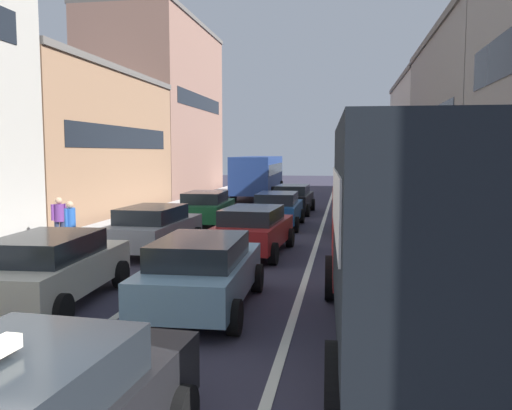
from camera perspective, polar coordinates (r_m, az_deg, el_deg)
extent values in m
cube|color=#B7B7B7|center=(25.65, -11.88, -1.42)|extent=(2.60, 64.00, 0.14)
cube|color=silver|center=(24.29, -0.82, -1.85)|extent=(0.16, 60.00, 0.01)
cube|color=silver|center=(23.92, 7.22, -2.01)|extent=(0.16, 60.00, 0.01)
cube|color=#9E7556|center=(29.57, -20.25, 6.10)|extent=(7.00, 14.57, 7.18)
cube|color=black|center=(28.01, -13.97, 7.06)|extent=(0.02, 11.73, 1.10)
cube|color=#66605B|center=(29.86, -20.50, 13.29)|extent=(7.20, 14.57, 0.30)
cube|color=#936B5B|center=(43.05, -10.52, 9.90)|extent=(7.00, 14.57, 12.87)
cube|color=black|center=(42.04, -5.95, 10.95)|extent=(0.02, 11.73, 1.10)
cube|color=#66605B|center=(44.04, -10.68, 18.47)|extent=(7.20, 14.57, 0.30)
cube|color=#B2ADA3|center=(41.01, 19.88, 6.61)|extent=(7.00, 14.57, 8.20)
cube|color=black|center=(40.55, 14.97, 7.35)|extent=(0.02, 11.73, 1.10)
cube|color=#66605B|center=(41.33, 20.08, 12.50)|extent=(7.20, 14.57, 0.30)
cube|color=gray|center=(26.71, 25.53, 7.23)|extent=(7.00, 14.57, 8.33)
cube|color=black|center=(26.00, 18.02, 8.48)|extent=(0.02, 11.73, 1.10)
cube|color=#A51E1E|center=(11.48, 14.25, -3.26)|extent=(2.48, 2.48, 1.90)
cube|color=black|center=(12.63, 13.65, -0.71)|extent=(2.02, 0.10, 0.70)
cube|color=black|center=(7.70, 17.66, -2.03)|extent=(2.59, 5.52, 2.80)
cube|color=white|center=(7.54, 8.60, 0.16)|extent=(0.19, 4.48, 0.90)
cylinder|color=black|center=(11.67, 8.17, -7.76)|extent=(0.33, 0.97, 0.96)
cylinder|color=black|center=(11.94, 19.87, -7.73)|extent=(0.33, 0.97, 0.96)
cylinder|color=black|center=(6.64, 8.72, -18.34)|extent=(0.33, 0.97, 0.96)
cylinder|color=black|center=(7.10, -22.84, -18.49)|extent=(0.26, 0.65, 0.64)
cube|color=#759EB7|center=(10.90, -5.76, -7.66)|extent=(1.92, 4.35, 0.70)
cube|color=#1E2328|center=(10.59, -6.04, -4.96)|extent=(1.65, 2.45, 0.52)
cylinder|color=black|center=(12.58, -8.25, -7.52)|extent=(0.24, 0.65, 0.64)
cylinder|color=black|center=(12.21, 0.15, -7.87)|extent=(0.24, 0.65, 0.64)
cylinder|color=black|center=(9.91, -13.07, -11.24)|extent=(0.24, 0.65, 0.64)
cylinder|color=black|center=(9.42, -2.33, -11.98)|extent=(0.24, 0.65, 0.64)
cube|color=beige|center=(11.98, -21.06, -6.80)|extent=(2.02, 4.39, 0.70)
cube|color=#1E2328|center=(11.70, -21.61, -4.31)|extent=(1.71, 2.49, 0.52)
cylinder|color=black|center=(13.74, -21.59, -6.74)|extent=(0.25, 0.65, 0.64)
cylinder|color=black|center=(12.98, -14.35, -7.23)|extent=(0.25, 0.65, 0.64)
cylinder|color=black|center=(10.39, -20.20, -10.64)|extent=(0.25, 0.65, 0.64)
cube|color=#A51E1E|center=(16.63, -0.25, -3.01)|extent=(2.06, 4.40, 0.70)
cube|color=#1E2328|center=(16.36, -0.42, -1.18)|extent=(1.73, 2.50, 0.52)
cylinder|color=black|center=(18.30, -2.01, -3.32)|extent=(0.26, 0.65, 0.64)
cylinder|color=black|center=(17.92, 3.69, -3.53)|extent=(0.26, 0.65, 0.64)
cylinder|color=black|center=(15.54, -4.81, -4.95)|extent=(0.26, 0.65, 0.64)
cylinder|color=black|center=(15.08, 1.88, -5.26)|extent=(0.26, 0.65, 0.64)
cube|color=gray|center=(17.22, -10.84, -2.81)|extent=(1.96, 4.36, 0.70)
cube|color=#1E2328|center=(16.97, -11.14, -1.04)|extent=(1.67, 2.47, 0.52)
cylinder|color=black|center=(18.96, -11.70, -3.13)|extent=(0.24, 0.65, 0.64)
cylinder|color=black|center=(18.31, -6.40, -3.35)|extent=(0.24, 0.65, 0.64)
cylinder|color=black|center=(16.36, -15.78, -4.61)|extent=(0.24, 0.65, 0.64)
cylinder|color=black|center=(15.60, -9.75, -4.97)|extent=(0.24, 0.65, 0.64)
cube|color=#194C8C|center=(22.68, 2.34, -0.69)|extent=(1.81, 4.30, 0.70)
cube|color=#1E2328|center=(22.43, 2.29, 0.67)|extent=(1.59, 2.41, 0.52)
cylinder|color=black|center=(24.29, 0.61, -1.10)|extent=(0.22, 0.64, 0.64)
cylinder|color=black|center=(24.07, 4.95, -1.18)|extent=(0.22, 0.64, 0.64)
cylinder|color=black|center=(21.42, -0.59, -2.01)|extent=(0.22, 0.64, 0.64)
cylinder|color=black|center=(21.18, 4.32, -2.11)|extent=(0.22, 0.64, 0.64)
cube|color=#19592D|center=(23.24, -5.36, -0.56)|extent=(1.96, 4.36, 0.70)
cube|color=#1E2328|center=(22.99, -5.48, 0.77)|extent=(1.67, 2.47, 0.52)
cylinder|color=black|center=(24.90, -6.67, -0.97)|extent=(0.24, 0.65, 0.64)
cylinder|color=black|center=(24.52, -2.50, -1.04)|extent=(0.24, 0.65, 0.64)
cylinder|color=black|center=(22.10, -8.52, -1.83)|extent=(0.24, 0.65, 0.64)
cylinder|color=black|center=(21.67, -3.83, -1.93)|extent=(0.24, 0.65, 0.64)
cube|color=black|center=(27.97, 3.98, 0.50)|extent=(1.93, 4.35, 0.70)
cube|color=#1E2328|center=(27.73, 3.94, 1.61)|extent=(1.65, 2.45, 0.52)
cylinder|color=black|center=(29.57, 2.57, 0.10)|extent=(0.24, 0.65, 0.64)
cylinder|color=black|center=(29.35, 6.12, 0.04)|extent=(0.24, 0.65, 0.64)
cylinder|color=black|center=(26.70, 1.62, -0.49)|extent=(0.24, 0.65, 0.64)
cylinder|color=black|center=(26.45, 5.55, -0.57)|extent=(0.24, 0.65, 0.64)
cube|color=silver|center=(15.87, 12.75, -3.57)|extent=(1.95, 4.36, 0.70)
cube|color=#1E2328|center=(15.59, 12.86, -1.65)|extent=(1.67, 2.46, 0.52)
cylinder|color=black|center=(17.31, 9.25, -3.91)|extent=(0.24, 0.65, 0.64)
cylinder|color=black|center=(17.46, 15.31, -3.96)|extent=(0.24, 0.65, 0.64)
cylinder|color=black|center=(14.44, 9.58, -5.83)|extent=(0.24, 0.65, 0.64)
cylinder|color=black|center=(14.62, 16.85, -5.85)|extent=(0.24, 0.65, 0.64)
cube|color=#B29319|center=(21.55, 11.10, -1.13)|extent=(1.89, 4.34, 0.70)
cube|color=#1E2328|center=(21.29, 11.13, 0.30)|extent=(1.63, 2.44, 0.52)
cylinder|color=black|center=(23.05, 8.77, -1.53)|extent=(0.23, 0.64, 0.64)
cylinder|color=black|center=(23.06, 13.35, -1.61)|extent=(0.23, 0.64, 0.64)
cylinder|color=black|center=(20.15, 8.49, -2.55)|extent=(0.23, 0.64, 0.64)
cylinder|color=black|center=(20.17, 13.72, -2.65)|extent=(0.23, 0.64, 0.64)
cube|color=navy|center=(37.55, 0.28, 3.40)|extent=(2.87, 10.58, 2.40)
cube|color=black|center=(37.54, 0.28, 3.95)|extent=(2.88, 9.95, 0.70)
cylinder|color=black|center=(41.52, -0.77, 1.96)|extent=(0.33, 1.01, 1.00)
cylinder|color=black|center=(41.24, 2.67, 1.92)|extent=(0.33, 1.01, 1.00)
cylinder|color=black|center=(34.70, -2.43, 1.22)|extent=(0.33, 1.01, 1.00)
cylinder|color=black|center=(34.36, 1.68, 1.18)|extent=(0.33, 1.01, 1.00)
cylinder|color=#262D47|center=(19.48, -20.11, -2.85)|extent=(0.16, 0.16, 0.82)
cylinder|color=#262D47|center=(19.43, -20.62, -2.89)|extent=(0.16, 0.16, 0.82)
cylinder|color=#66337F|center=(19.37, -20.43, -0.79)|extent=(0.34, 0.34, 0.60)
sphere|color=tan|center=(19.33, -20.48, 0.44)|extent=(0.24, 0.24, 0.24)
cylinder|color=#66337F|center=(19.43, -19.81, -0.67)|extent=(0.10, 0.10, 0.55)
cylinder|color=#66337F|center=(19.31, -21.06, -0.75)|extent=(0.10, 0.10, 0.55)
cylinder|color=#262D47|center=(17.91, -19.16, -3.54)|extent=(0.16, 0.16, 0.82)
cylinder|color=#262D47|center=(17.76, -19.46, -3.63)|extent=(0.16, 0.16, 0.82)
cylinder|color=#2659B2|center=(17.74, -19.39, -1.32)|extent=(0.34, 0.34, 0.60)
sphere|color=tan|center=(17.70, -19.43, 0.03)|extent=(0.24, 0.24, 0.24)
cylinder|color=#2659B2|center=(17.92, -19.02, -1.14)|extent=(0.10, 0.10, 0.55)
cylinder|color=#2659B2|center=(17.55, -19.77, -1.31)|extent=(0.10, 0.10, 0.55)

